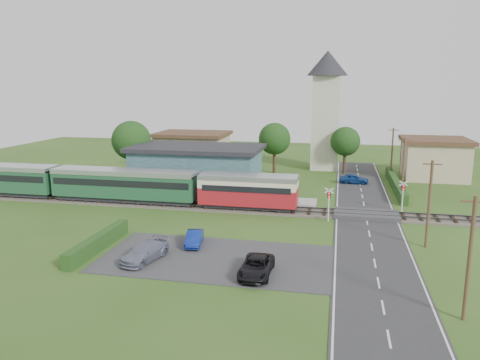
% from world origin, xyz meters
% --- Properties ---
extents(ground, '(120.00, 120.00, 0.00)m').
position_xyz_m(ground, '(0.00, 0.00, 0.00)').
color(ground, '#2D4C19').
extents(railway_track, '(76.00, 3.20, 0.49)m').
position_xyz_m(railway_track, '(0.00, 2.00, 0.11)').
color(railway_track, '#4C443D').
rests_on(railway_track, ground).
extents(road, '(6.00, 70.00, 0.05)m').
position_xyz_m(road, '(10.00, 0.00, 0.03)').
color(road, '#28282B').
rests_on(road, ground).
extents(car_park, '(17.00, 9.00, 0.08)m').
position_xyz_m(car_park, '(-1.50, -12.00, 0.04)').
color(car_park, '#333335').
rests_on(car_park, ground).
extents(crossing_deck, '(6.20, 3.40, 0.45)m').
position_xyz_m(crossing_deck, '(10.00, 2.00, 0.23)').
color(crossing_deck, '#333335').
rests_on(crossing_deck, ground).
extents(platform, '(30.00, 3.00, 0.45)m').
position_xyz_m(platform, '(-10.00, 5.20, 0.23)').
color(platform, gray).
rests_on(platform, ground).
extents(equipment_hut, '(2.30, 2.30, 2.55)m').
position_xyz_m(equipment_hut, '(-18.00, 5.20, 1.75)').
color(equipment_hut, beige).
rests_on(equipment_hut, platform).
extents(station_building, '(16.00, 9.00, 5.30)m').
position_xyz_m(station_building, '(-10.00, 10.99, 2.69)').
color(station_building, '#285656').
rests_on(station_building, ground).
extents(train, '(43.20, 2.90, 3.40)m').
position_xyz_m(train, '(-18.54, 2.00, 2.18)').
color(train, '#232328').
rests_on(train, ground).
extents(church_tower, '(6.00, 6.00, 17.60)m').
position_xyz_m(church_tower, '(5.00, 28.00, 10.23)').
color(church_tower, beige).
rests_on(church_tower, ground).
extents(house_west, '(10.80, 8.80, 5.50)m').
position_xyz_m(house_west, '(-15.00, 25.00, 2.79)').
color(house_west, tan).
rests_on(house_west, ground).
extents(house_east, '(8.80, 8.80, 5.50)m').
position_xyz_m(house_east, '(20.00, 24.00, 2.80)').
color(house_east, tan).
rests_on(house_east, ground).
extents(hedge_carpark, '(0.80, 9.00, 1.20)m').
position_xyz_m(hedge_carpark, '(-11.00, -12.00, 0.60)').
color(hedge_carpark, '#193814').
rests_on(hedge_carpark, ground).
extents(hedge_roadside, '(0.80, 18.00, 1.20)m').
position_xyz_m(hedge_roadside, '(14.20, 16.00, 0.60)').
color(hedge_roadside, '#193814').
rests_on(hedge_roadside, ground).
extents(hedge_station, '(22.00, 0.80, 1.30)m').
position_xyz_m(hedge_station, '(-10.00, 15.50, 0.65)').
color(hedge_station, '#193814').
rests_on(hedge_station, ground).
extents(tree_a, '(5.20, 5.20, 8.00)m').
position_xyz_m(tree_a, '(-20.00, 14.00, 5.38)').
color(tree_a, '#332316').
rests_on(tree_a, ground).
extents(tree_b, '(4.60, 4.60, 7.34)m').
position_xyz_m(tree_b, '(-2.00, 23.00, 5.02)').
color(tree_b, '#332316').
rests_on(tree_b, ground).
extents(tree_c, '(4.20, 4.20, 6.78)m').
position_xyz_m(tree_c, '(8.00, 25.00, 4.65)').
color(tree_c, '#332316').
rests_on(tree_c, ground).
extents(utility_pole_a, '(1.40, 0.22, 7.00)m').
position_xyz_m(utility_pole_a, '(14.20, -18.00, 3.63)').
color(utility_pole_a, '#473321').
rests_on(utility_pole_a, ground).
extents(utility_pole_b, '(1.40, 0.22, 7.00)m').
position_xyz_m(utility_pole_b, '(14.20, -6.00, 3.63)').
color(utility_pole_b, '#473321').
rests_on(utility_pole_b, ground).
extents(utility_pole_c, '(1.40, 0.22, 7.00)m').
position_xyz_m(utility_pole_c, '(14.20, 10.00, 3.63)').
color(utility_pole_c, '#473321').
rests_on(utility_pole_c, ground).
extents(utility_pole_d, '(1.40, 0.22, 7.00)m').
position_xyz_m(utility_pole_d, '(14.20, 22.00, 3.63)').
color(utility_pole_d, '#473321').
rests_on(utility_pole_d, ground).
extents(crossing_signal_near, '(0.84, 0.28, 3.28)m').
position_xyz_m(crossing_signal_near, '(6.40, -0.41, 2.14)').
color(crossing_signal_near, silver).
rests_on(crossing_signal_near, ground).
extents(crossing_signal_far, '(0.84, 0.28, 3.28)m').
position_xyz_m(crossing_signal_far, '(13.60, 4.39, 2.14)').
color(crossing_signal_far, silver).
rests_on(crossing_signal_far, ground).
extents(streetlamp_west, '(0.30, 0.30, 5.15)m').
position_xyz_m(streetlamp_west, '(-22.00, 20.00, 3.04)').
color(streetlamp_west, '#3F3F47').
rests_on(streetlamp_west, ground).
extents(streetlamp_east, '(0.30, 0.30, 5.15)m').
position_xyz_m(streetlamp_east, '(16.00, 27.00, 3.04)').
color(streetlamp_east, '#3F3F47').
rests_on(streetlamp_east, ground).
extents(car_on_road, '(3.77, 1.72, 1.25)m').
position_xyz_m(car_on_road, '(9.21, 17.70, 0.68)').
color(car_on_road, navy).
rests_on(car_on_road, road).
extents(car_park_blue, '(1.76, 3.56, 1.12)m').
position_xyz_m(car_park_blue, '(-3.93, -9.50, 0.64)').
color(car_park_blue, navy).
rests_on(car_park_blue, car_park).
extents(car_park_silver, '(2.83, 4.75, 1.29)m').
position_xyz_m(car_park_silver, '(-6.44, -13.52, 0.73)').
color(car_park_silver, gray).
rests_on(car_park_silver, car_park).
extents(car_park_dark, '(2.03, 4.37, 1.21)m').
position_xyz_m(car_park_dark, '(2.01, -14.50, 0.69)').
color(car_park_dark, black).
rests_on(car_park_dark, car_park).
extents(pedestrian_near, '(0.57, 0.40, 1.48)m').
position_xyz_m(pedestrian_near, '(-1.21, 5.47, 1.19)').
color(pedestrian_near, gray).
rests_on(pedestrian_near, platform).
extents(pedestrian_far, '(0.83, 0.91, 1.54)m').
position_xyz_m(pedestrian_far, '(-15.55, 4.87, 1.22)').
color(pedestrian_far, gray).
rests_on(pedestrian_far, platform).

